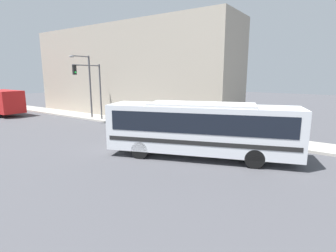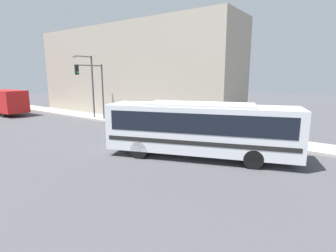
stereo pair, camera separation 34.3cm
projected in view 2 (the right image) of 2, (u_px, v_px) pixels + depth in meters
ground_plane at (189, 155)px, 15.95m from camera, size 120.00×120.00×0.00m
sidewalk at (73, 114)px, 32.00m from camera, size 2.61×70.00×0.17m
building_facade at (131, 72)px, 31.15m from camera, size 6.00×26.44×10.23m
city_bus at (200, 127)px, 15.07m from camera, size 6.00×11.01×3.20m
delivery_truck at (5, 101)px, 31.37m from camera, size 2.47×7.16×2.99m
fire_hydrant at (168, 124)px, 22.88m from camera, size 0.21×0.29×0.75m
traffic_light_pole at (94, 82)px, 26.35m from camera, size 3.28×0.35×5.66m
parking_meter at (150, 116)px, 23.97m from camera, size 0.14×0.14×1.36m
street_lamp at (90, 81)px, 27.98m from camera, size 2.46×0.28×6.56m
pedestrian_near_corner at (174, 117)px, 23.21m from camera, size 0.34×0.34×1.80m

